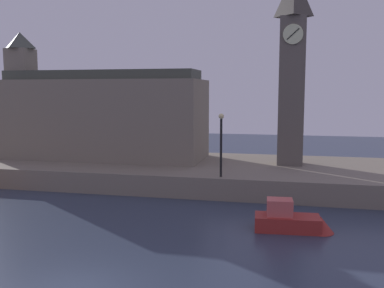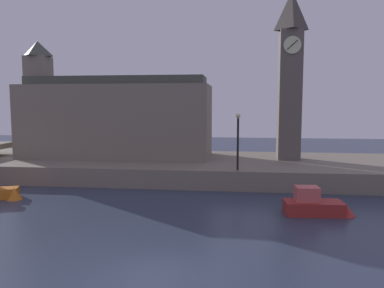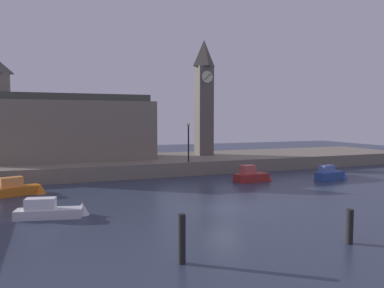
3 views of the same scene
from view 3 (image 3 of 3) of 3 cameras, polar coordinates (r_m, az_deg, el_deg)
name	(u,v)px [view 3 (image 3 of 3)]	position (r m, az deg, el deg)	size (l,w,h in m)	color
ground_plane	(222,208)	(26.03, 4.63, -9.88)	(120.00, 120.00, 0.00)	#2D384C
far_embankment	(150,164)	(44.49, -6.57, -3.10)	(70.00, 12.00, 1.50)	slate
clock_tower	(204,96)	(47.57, 1.87, 7.46)	(2.13, 2.18, 14.66)	#5B544C
parliament_hall	(72,128)	(43.91, -18.09, 2.42)	(17.50, 6.37, 10.87)	slate
streetlamp	(188,138)	(40.03, -0.55, 0.97)	(0.36, 0.36, 4.24)	black
mooring_post_left	(182,239)	(16.29, -1.58, -14.46)	(0.33, 0.33, 2.17)	black
mooring_post_right	(349,226)	(20.34, 23.18, -11.65)	(0.37, 0.37, 1.73)	black
boat_tour_blue	(332,174)	(40.22, 20.79, -4.39)	(4.18, 1.87, 1.50)	#2D4C93
boat_patrol_orange	(20,189)	(33.24, -25.01, -6.27)	(4.25, 2.28, 1.54)	orange
boat_ferry_white	(55,211)	(25.08, -20.43, -9.63)	(4.72, 1.97, 1.48)	silver
boat_dinghy_red	(254,176)	(37.12, 9.58, -4.87)	(4.11, 1.75, 1.64)	maroon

